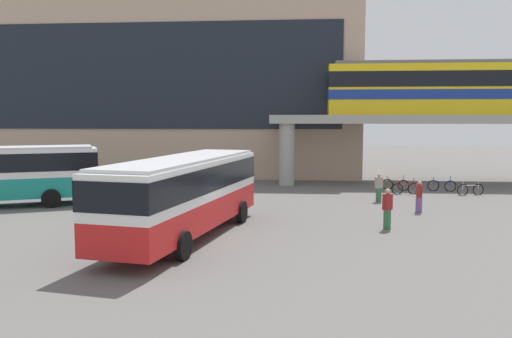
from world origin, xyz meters
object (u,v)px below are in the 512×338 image
object	(u,v)px
bus_main	(185,189)
pedestrian_waiting_near_stop	(379,189)
bicycle_brown	(395,185)
pedestrian_walking_across	(387,210)
train	(497,87)
bicycle_blue	(442,186)
station_building	(180,90)
bicycle_red	(405,189)
bicycle_silver	(470,190)
pedestrian_near_building	(419,198)

from	to	relation	value
bus_main	pedestrian_waiting_near_stop	bearing A→B (deg)	47.76
bicycle_brown	pedestrian_walking_across	distance (m)	12.80
pedestrian_walking_across	bus_main	bearing A→B (deg)	-163.88
train	bicycle_blue	size ratio (longest dim) A/B	13.60
bicycle_brown	pedestrian_walking_across	xyz separation A→B (m)	(-2.48, -12.55, 0.47)
pedestrian_waiting_near_stop	bus_main	bearing A→B (deg)	-132.24
station_building	bicycle_red	bearing A→B (deg)	-39.56
bus_main	pedestrian_walking_across	xyz separation A→B (m)	(8.27, 2.39, -1.16)
bicycle_red	pedestrian_walking_across	xyz separation A→B (m)	(-2.77, -10.63, 0.47)
bicycle_blue	bicycle_brown	bearing A→B (deg)	174.69
bicycle_brown	pedestrian_walking_across	size ratio (longest dim) A/B	0.94
bicycle_brown	pedestrian_waiting_near_stop	bearing A→B (deg)	-109.51
train	bus_main	bearing A→B (deg)	-133.86
pedestrian_waiting_near_stop	bicycle_silver	bearing A→B (deg)	27.09
train	bicycle_blue	distance (m)	9.31
bicycle_blue	pedestrian_near_building	size ratio (longest dim) A/B	1.11
bicycle_blue	bus_main	bearing A→B (deg)	-132.97
station_building	pedestrian_near_building	xyz separation A→B (m)	(17.12, -20.90, -6.48)
bicycle_blue	pedestrian_waiting_near_stop	bearing A→B (deg)	-134.42
train	bicycle_blue	world-z (taller)	train
station_building	bicycle_brown	bearing A→B (deg)	-36.10
bicycle_blue	pedestrian_walking_across	world-z (taller)	pedestrian_walking_across
bicycle_red	bus_main	bearing A→B (deg)	-130.28
train	bicycle_brown	bearing A→B (deg)	-151.04
pedestrian_near_building	station_building	bearing A→B (deg)	129.31
station_building	pedestrian_near_building	world-z (taller)	station_building
train	bus_main	distance (m)	27.10
train	pedestrian_near_building	distance (m)	16.06
station_building	bicycle_blue	bearing A→B (deg)	-32.52
bicycle_silver	pedestrian_walking_across	world-z (taller)	pedestrian_walking_across
bicycle_red	pedestrian_waiting_near_stop	distance (m)	3.82
bicycle_silver	pedestrian_walking_across	xyz separation A→B (m)	(-6.67, -10.53, 0.47)
train	bicycle_silver	world-z (taller)	train
bicycle_blue	bicycle_silver	size ratio (longest dim) A/B	1.02
pedestrian_walking_across	bicycle_red	bearing A→B (deg)	75.41
bicycle_red	pedestrian_walking_across	world-z (taller)	pedestrian_walking_across
bicycle_silver	pedestrian_walking_across	size ratio (longest dim) A/B	0.99
station_building	pedestrian_walking_across	size ratio (longest dim) A/B	17.87
train	pedestrian_waiting_near_stop	world-z (taller)	train
station_building	pedestrian_walking_across	distance (m)	29.96
bicycle_blue	bicycle_silver	xyz separation A→B (m)	(1.27, -1.75, 0.00)
bicycle_red	bicycle_blue	xyz separation A→B (m)	(2.63, 1.65, 0.00)
bus_main	pedestrian_walking_across	size ratio (longest dim) A/B	6.43
bus_main	bicycle_red	xyz separation A→B (m)	(11.04, 13.02, -1.63)
station_building	bus_main	xyz separation A→B (m)	(6.60, -27.60, -5.24)
bicycle_blue	pedestrian_waiting_near_stop	distance (m)	6.76
bicycle_brown	pedestrian_near_building	size ratio (longest dim) A/B	1.03
bicycle_silver	pedestrian_near_building	size ratio (longest dim) A/B	1.09
bicycle_blue	bicycle_silver	bearing A→B (deg)	-53.95
bicycle_blue	bicycle_brown	xyz separation A→B (m)	(-2.92, 0.27, 0.00)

